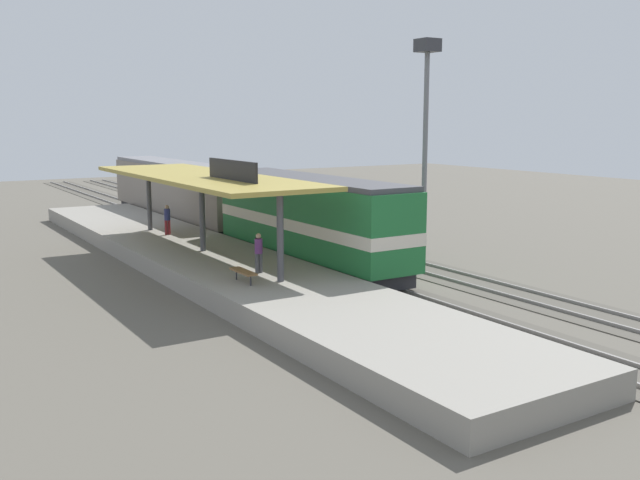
% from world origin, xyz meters
% --- Properties ---
extents(ground_plane, '(120.00, 120.00, 0.00)m').
position_xyz_m(ground_plane, '(2.00, 0.00, 0.00)').
color(ground_plane, '#5B564C').
extents(track_near, '(3.20, 110.00, 0.16)m').
position_xyz_m(track_near, '(0.00, 0.00, 0.03)').
color(track_near, '#4E4941').
rests_on(track_near, ground).
extents(track_far, '(3.20, 110.00, 0.16)m').
position_xyz_m(track_far, '(4.60, 0.00, 0.03)').
color(track_far, '#4E4941').
rests_on(track_far, ground).
extents(platform, '(6.00, 44.00, 0.90)m').
position_xyz_m(platform, '(-4.60, 0.00, 0.45)').
color(platform, gray).
rests_on(platform, ground).
extents(station_canopy, '(5.20, 18.00, 4.70)m').
position_xyz_m(station_canopy, '(-4.60, -0.09, 4.53)').
color(station_canopy, '#47474C').
rests_on(station_canopy, platform).
extents(platform_bench, '(0.44, 1.70, 0.50)m').
position_xyz_m(platform_bench, '(-6.00, -7.44, 1.34)').
color(platform_bench, '#333338').
rests_on(platform_bench, platform).
extents(locomotive, '(2.93, 14.43, 4.44)m').
position_xyz_m(locomotive, '(0.00, -2.68, 2.41)').
color(locomotive, '#28282D').
rests_on(locomotive, track_near).
extents(passenger_carriage_single, '(2.90, 20.00, 4.24)m').
position_xyz_m(passenger_carriage_single, '(0.00, 15.32, 2.31)').
color(passenger_carriage_single, '#28282D').
rests_on(passenger_carriage_single, track_near).
extents(freight_car, '(2.80, 12.00, 3.54)m').
position_xyz_m(freight_car, '(4.60, 5.00, 1.97)').
color(freight_car, '#28282D').
rests_on(freight_car, track_far).
extents(light_mast, '(1.10, 1.10, 11.70)m').
position_xyz_m(light_mast, '(7.80, -2.24, 8.40)').
color(light_mast, slate).
rests_on(light_mast, ground).
extents(person_waiting, '(0.34, 0.34, 1.71)m').
position_xyz_m(person_waiting, '(-4.35, 5.71, 1.85)').
color(person_waiting, maroon).
rests_on(person_waiting, platform).
extents(person_walking, '(0.34, 0.34, 1.71)m').
position_xyz_m(person_walking, '(-4.60, -6.09, 1.85)').
color(person_walking, '#4C4C51').
rests_on(person_walking, platform).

